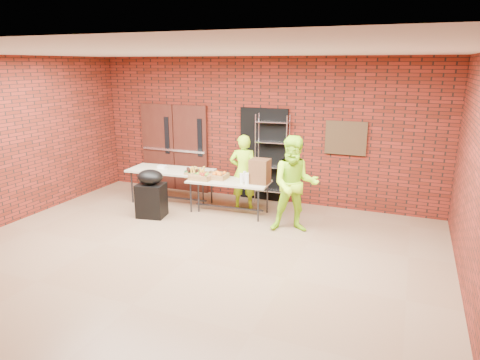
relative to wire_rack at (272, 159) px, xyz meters
name	(u,v)px	position (x,y,z in m)	size (l,w,h in m)	color
room	(183,162)	(-0.34, -3.32, 0.61)	(8.08, 7.08, 3.28)	#866648
double_doors	(175,148)	(-2.54, 0.12, 0.06)	(1.78, 0.12, 2.10)	#401B12
dark_doorway	(264,155)	(-0.24, 0.14, 0.06)	(1.10, 0.06, 2.10)	black
bronze_plaque	(346,138)	(1.56, 0.13, 0.56)	(0.85, 0.04, 0.70)	#42311A
wire_rack	(272,159)	(0.00, 0.00, 0.00)	(0.73, 0.24, 1.99)	silver
table_left	(171,172)	(-2.06, -0.89, -0.28)	(1.94, 0.92, 0.77)	#B7AB8B
table_right	(229,183)	(-0.61, -0.99, -0.36)	(1.73, 0.81, 0.70)	#B7AB8B
basket_bananas	(197,175)	(-1.34, -1.01, -0.24)	(0.45, 0.35, 0.14)	#AD8645
basket_oranges	(217,176)	(-0.92, -0.93, -0.24)	(0.45, 0.35, 0.14)	#AD8645
basket_apples	(201,177)	(-1.19, -1.12, -0.24)	(0.44, 0.34, 0.14)	#AD8645
muffin_tray	(194,170)	(-1.48, -0.89, -0.17)	(0.41, 0.41, 0.10)	#165422
napkin_box	(162,167)	(-2.29, -0.86, -0.19)	(0.19, 0.13, 0.06)	white
coffee_dispenser	(260,171)	(0.05, -0.93, -0.05)	(0.38, 0.34, 0.50)	brown
cup_stack_front	(241,179)	(-0.28, -1.11, -0.19)	(0.07, 0.07, 0.22)	white
cup_stack_mid	(247,179)	(-0.15, -1.13, -0.18)	(0.08, 0.08, 0.24)	white
cup_stack_back	(245,177)	(-0.28, -0.94, -0.19)	(0.07, 0.07, 0.21)	white
covered_grill	(151,193)	(-1.98, -1.81, -0.50)	(0.61, 0.54, 0.99)	black
volunteer_woman	(243,172)	(-0.45, -0.58, -0.19)	(0.59, 0.38, 1.61)	#AEFA1B
volunteer_man	(295,185)	(0.92, -1.47, -0.09)	(0.88, 0.68, 1.80)	#AEFA1B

